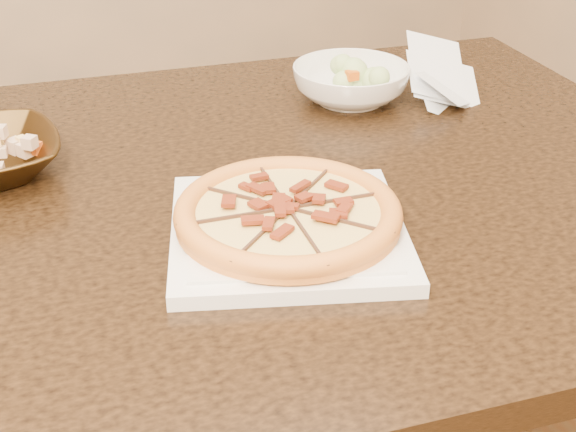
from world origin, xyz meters
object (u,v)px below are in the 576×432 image
plate (288,230)px  salad_bowl (351,84)px  pizza (288,213)px  dining_table (178,252)px

plate → salad_bowl: size_ratio=1.78×
pizza → salad_bowl: size_ratio=1.39×
dining_table → plate: (0.10, -0.16, 0.10)m
dining_table → salad_bowl: bearing=29.8°
dining_table → pizza: (0.10, -0.16, 0.13)m
plate → pizza: pizza is taller
salad_bowl → dining_table: bearing=-150.2°
dining_table → pizza: 0.23m
pizza → salad_bowl: salad_bowl is taller
pizza → dining_table: bearing=120.3°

